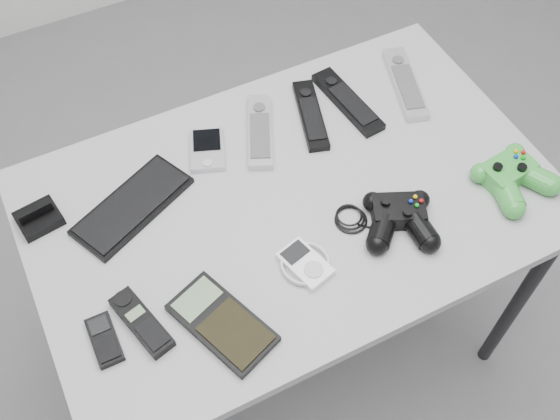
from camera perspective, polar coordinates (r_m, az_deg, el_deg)
name	(u,v)px	position (r m, az deg, el deg)	size (l,w,h in m)	color
floor	(295,370)	(1.87, 1.30, -13.73)	(3.50, 3.50, 0.00)	gray
desk	(292,215)	(1.35, 1.05, -0.44)	(1.03, 0.66, 0.69)	#9A9B9D
pda_keyboard	(132,205)	(1.31, -12.74, 0.39)	(0.24, 0.10, 0.02)	black
dock_bracket	(37,215)	(1.33, -20.39, -0.43)	(0.08, 0.07, 0.04)	black
pda	(207,150)	(1.37, -6.35, 5.25)	(0.07, 0.11, 0.02)	#BAB9C1
remote_silver_a	(260,131)	(1.40, -1.77, 6.91)	(0.05, 0.20, 0.02)	#BAB9C1
remote_black_a	(311,115)	(1.43, 2.69, 8.30)	(0.05, 0.20, 0.02)	black
remote_black_b	(348,101)	(1.47, 5.90, 9.43)	(0.05, 0.21, 0.02)	black
remote_silver_b	(405,83)	(1.52, 10.83, 10.82)	(0.05, 0.22, 0.02)	#B8B8BF
mobile_phone	(104,340)	(1.18, -15.05, -10.84)	(0.04, 0.10, 0.02)	black
cordless_handset	(141,322)	(1.18, -11.98, -9.52)	(0.04, 0.14, 0.02)	black
calculator	(222,323)	(1.16, -5.08, -9.74)	(0.10, 0.19, 0.02)	black
mp3_player	(305,263)	(1.21, 2.21, -4.68)	(0.09, 0.10, 0.02)	white
controller_black	(399,217)	(1.27, 10.36, -0.58)	(0.24, 0.15, 0.05)	black
controller_green	(513,175)	(1.38, 19.62, 2.87)	(0.14, 0.16, 0.05)	#238331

